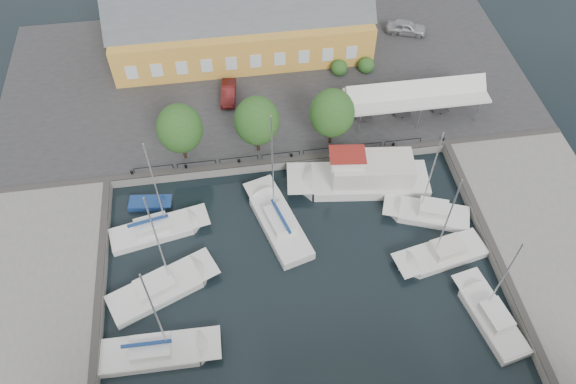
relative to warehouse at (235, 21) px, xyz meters
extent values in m
plane|color=black|center=(2.60, -28.36, -4.43)|extent=(140.00, 140.00, 0.00)
cube|color=#2D2D30|center=(2.60, -5.36, -3.93)|extent=(56.00, 26.00, 1.00)
cube|color=slate|center=(-19.40, -30.36, -3.93)|extent=(12.00, 24.00, 1.00)
cube|color=slate|center=(24.60, -30.36, -3.93)|extent=(12.00, 24.00, 1.00)
cube|color=#383533|center=(2.60, -18.06, -3.37)|extent=(56.00, 0.60, 0.12)
cube|color=#383533|center=(-13.70, -30.36, -3.37)|extent=(0.60, 24.00, 0.12)
cube|color=#383533|center=(18.90, -30.36, -3.37)|extent=(0.60, 24.00, 0.12)
cylinder|color=black|center=(-11.40, -17.76, -3.23)|extent=(0.24, 0.24, 0.40)
cylinder|color=black|center=(-6.40, -17.76, -3.23)|extent=(0.24, 0.24, 0.40)
cylinder|color=black|center=(-1.40, -17.76, -3.23)|extent=(0.24, 0.24, 0.40)
cylinder|color=black|center=(3.60, -17.76, -3.23)|extent=(0.24, 0.24, 0.40)
cylinder|color=black|center=(8.60, -17.76, -3.23)|extent=(0.24, 0.24, 0.40)
cylinder|color=black|center=(13.60, -17.76, -3.23)|extent=(0.24, 0.24, 0.40)
cylinder|color=black|center=(18.60, -17.76, -3.23)|extent=(0.24, 0.24, 0.40)
cube|color=gold|center=(0.60, -0.36, -1.18)|extent=(28.00, 10.00, 4.50)
cube|color=#474C51|center=(0.60, -0.36, 2.32)|extent=(28.56, 7.60, 7.60)
cube|color=gold|center=(-9.40, 5.64, -1.68)|extent=(6.00, 6.00, 3.50)
cube|color=silver|center=(16.60, -13.86, -0.73)|extent=(14.00, 4.00, 0.25)
cylinder|color=silver|center=(10.60, -15.66, -2.08)|extent=(0.10, 0.10, 2.70)
cylinder|color=silver|center=(10.60, -12.06, -2.08)|extent=(0.10, 0.10, 2.70)
cylinder|color=silver|center=(16.60, -15.66, -2.08)|extent=(0.10, 0.10, 2.70)
cylinder|color=silver|center=(16.60, -12.06, -2.08)|extent=(0.10, 0.10, 2.70)
cylinder|color=silver|center=(22.60, -15.66, -2.08)|extent=(0.10, 0.10, 2.70)
cylinder|color=silver|center=(22.60, -12.06, -2.08)|extent=(0.10, 0.10, 2.70)
cylinder|color=black|center=(-6.40, -16.36, -2.38)|extent=(0.30, 0.30, 2.10)
ellipsoid|color=#254F1C|center=(-6.40, -16.36, 0.46)|extent=(4.20, 4.20, 4.83)
cylinder|color=black|center=(0.60, -16.36, -2.38)|extent=(0.30, 0.30, 2.10)
ellipsoid|color=#254F1C|center=(0.60, -16.36, 0.46)|extent=(4.20, 4.20, 4.83)
cylinder|color=black|center=(7.60, -16.36, -2.38)|extent=(0.30, 0.30, 2.10)
ellipsoid|color=#254F1C|center=(7.60, -16.36, 0.46)|extent=(4.20, 4.20, 4.83)
imported|color=#B0B2B8|center=(19.80, -0.17, -2.64)|extent=(5.01, 3.27, 1.58)
imported|color=#531313|center=(-1.65, -8.46, -2.75)|extent=(1.94, 4.28, 1.36)
cube|color=silver|center=(1.55, -25.40, -4.28)|extent=(4.92, 8.24, 1.50)
cube|color=silver|center=(1.28, -24.48, -3.49)|extent=(5.23, 9.69, 0.08)
cube|color=silver|center=(1.50, -25.22, -3.03)|extent=(2.75, 3.52, 0.90)
cylinder|color=silver|center=(1.12, -23.92, 2.27)|extent=(0.12, 0.12, 11.60)
cube|color=navy|center=(1.55, -25.40, -2.28)|extent=(1.28, 3.78, 0.22)
cube|color=silver|center=(10.52, -21.30, -4.33)|extent=(11.10, 5.25, 1.80)
cube|color=silver|center=(9.19, -21.14, -3.39)|extent=(13.21, 5.34, 0.08)
cube|color=beige|center=(10.52, -21.30, -2.33)|extent=(7.71, 4.26, 2.20)
cube|color=silver|center=(8.13, -21.01, -0.93)|extent=(3.18, 2.54, 1.20)
cube|color=maroon|center=(8.13, -21.01, -0.28)|extent=(3.46, 2.69, 0.10)
cube|color=silver|center=(15.23, -25.89, -4.38)|extent=(6.73, 4.64, 1.30)
cube|color=silver|center=(14.51, -25.62, -3.69)|extent=(7.86, 4.97, 0.08)
cube|color=silver|center=(15.09, -25.84, -3.23)|extent=(2.95, 2.54, 0.90)
cylinder|color=silver|center=(14.07, -25.46, 1.12)|extent=(0.12, 0.12, 9.70)
cube|color=silver|center=(15.13, -29.95, -4.38)|extent=(6.93, 3.95, 1.30)
cube|color=silver|center=(14.33, -30.12, -3.69)|extent=(8.18, 4.10, 0.08)
cube|color=beige|center=(14.97, -29.99, -3.23)|extent=(2.92, 2.33, 0.90)
cylinder|color=silver|center=(13.85, -30.21, 1.16)|extent=(0.12, 0.12, 9.78)
cube|color=silver|center=(16.71, -36.65, -4.38)|extent=(3.77, 6.76, 1.30)
cube|color=silver|center=(16.55, -35.87, -3.69)|extent=(3.92, 7.99, 0.08)
cube|color=silver|center=(16.68, -36.50, -3.23)|extent=(2.20, 2.85, 0.90)
cylinder|color=silver|center=(16.46, -35.40, 0.73)|extent=(0.12, 0.12, 8.92)
cube|color=silver|center=(-9.72, -24.13, -4.38)|extent=(7.36, 3.84, 1.30)
cube|color=silver|center=(-8.86, -23.96, -3.69)|extent=(8.71, 4.02, 0.08)
cube|color=silver|center=(-9.55, -24.09, -3.23)|extent=(3.08, 2.23, 0.90)
cylinder|color=silver|center=(-8.35, -23.85, 1.38)|extent=(0.12, 0.12, 10.21)
cube|color=navy|center=(-9.72, -24.13, -2.48)|extent=(3.48, 0.90, 0.22)
cube|color=silver|center=(-9.44, -30.11, -4.38)|extent=(7.93, 5.63, 1.30)
cube|color=silver|center=(-8.59, -29.75, -3.69)|extent=(9.24, 6.10, 0.08)
cube|color=silver|center=(-9.27, -30.04, -3.23)|extent=(3.50, 3.02, 0.90)
cylinder|color=silver|center=(-8.08, -29.54, 1.73)|extent=(0.12, 0.12, 10.91)
cube|color=silver|center=(-9.72, -35.28, -4.38)|extent=(7.36, 2.91, 1.30)
cube|color=silver|center=(-8.81, -35.29, -3.69)|extent=(8.82, 2.82, 0.08)
cube|color=silver|center=(-9.54, -35.28, -3.23)|extent=(2.96, 1.95, 0.90)
cylinder|color=silver|center=(-8.26, -35.30, 1.65)|extent=(0.12, 0.12, 10.76)
cube|color=navy|center=(-9.72, -35.28, -2.48)|extent=(3.66, 0.28, 0.22)
cube|color=navy|center=(-10.21, -20.77, -4.38)|extent=(3.34, 1.95, 0.80)
cube|color=navy|center=(-9.82, -20.82, -3.94)|extent=(3.97, 1.96, 0.08)
camera|label=1|loc=(-1.96, -53.57, 36.22)|focal=35.00mm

